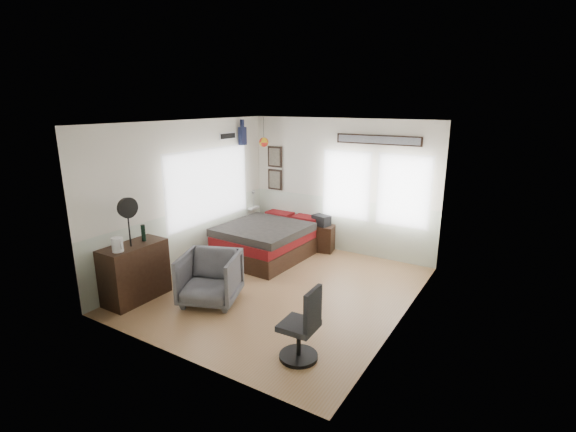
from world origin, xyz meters
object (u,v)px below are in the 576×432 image
(bed, at_px, (270,240))
(dresser, at_px, (135,272))
(nightstand, at_px, (321,237))
(task_chair, at_px, (303,331))
(armchair, at_px, (210,278))

(bed, bearing_deg, dresser, -102.01)
(nightstand, distance_m, task_chair, 3.90)
(nightstand, xyz_separation_m, task_chair, (1.58, -3.56, 0.11))
(armchair, relative_size, nightstand, 1.60)
(bed, xyz_separation_m, dresser, (-0.70, -2.71, 0.12))
(armchair, bearing_deg, nightstand, 60.71)
(bed, relative_size, nightstand, 3.99)
(bed, xyz_separation_m, task_chair, (2.32, -2.75, 0.06))
(task_chair, bearing_deg, dresser, 177.34)
(bed, distance_m, nightstand, 1.10)
(armchair, xyz_separation_m, task_chair, (1.96, -0.57, -0.01))
(nightstand, bearing_deg, task_chair, -76.82)
(bed, height_order, nightstand, bed)
(task_chair, bearing_deg, armchair, 161.82)
(dresser, distance_m, task_chair, 3.02)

